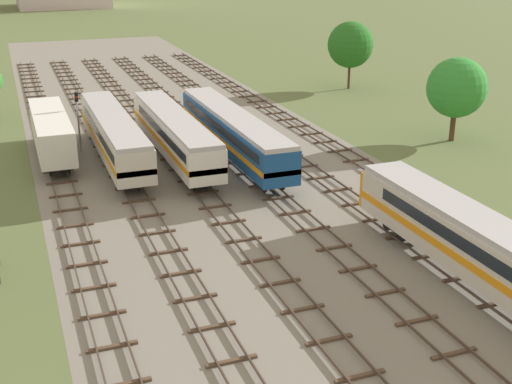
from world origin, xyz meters
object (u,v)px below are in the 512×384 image
(diesel_railcar_centre_right_nearest, at_px, (479,245))
(diesel_railcar_left_midfar, at_px, (114,133))
(freight_boxcar_far_left_far, at_px, (51,131))
(passenger_coach_centre_near, at_px, (233,130))
(diesel_railcar_centre_left_mid, at_px, (174,132))
(signal_post_nearest, at_px, (78,114))

(diesel_railcar_centre_right_nearest, bearing_deg, diesel_railcar_left_midfar, 116.48)
(diesel_railcar_left_midfar, bearing_deg, freight_boxcar_far_left_far, 147.50)
(diesel_railcar_left_midfar, bearing_deg, passenger_coach_centre_near, -15.47)
(passenger_coach_centre_near, distance_m, diesel_railcar_left_midfar, 10.01)
(diesel_railcar_centre_left_mid, height_order, diesel_railcar_left_midfar, same)
(diesel_railcar_centre_right_nearest, distance_m, signal_post_nearest, 37.04)
(diesel_railcar_centre_right_nearest, xyz_separation_m, passenger_coach_centre_near, (-4.82, 26.37, 0.02))
(passenger_coach_centre_near, bearing_deg, diesel_railcar_centre_right_nearest, -79.64)
(freight_boxcar_far_left_far, height_order, signal_post_nearest, signal_post_nearest)
(passenger_coach_centre_near, relative_size, diesel_railcar_left_midfar, 1.07)
(diesel_railcar_left_midfar, distance_m, signal_post_nearest, 4.69)
(passenger_coach_centre_near, distance_m, diesel_railcar_centre_left_mid, 4.96)
(diesel_railcar_left_midfar, height_order, signal_post_nearest, signal_post_nearest)
(passenger_coach_centre_near, relative_size, diesel_railcar_centre_left_mid, 1.07)
(diesel_railcar_centre_right_nearest, height_order, diesel_railcar_centre_left_mid, same)
(passenger_coach_centre_near, height_order, signal_post_nearest, signal_post_nearest)
(diesel_railcar_centre_right_nearest, relative_size, signal_post_nearest, 3.70)
(passenger_coach_centre_near, relative_size, freight_boxcar_far_left_far, 1.57)
(diesel_railcar_centre_left_mid, distance_m, signal_post_nearest, 9.09)
(diesel_railcar_centre_left_mid, distance_m, freight_boxcar_far_left_far, 10.67)
(diesel_railcar_centre_left_mid, xyz_separation_m, freight_boxcar_far_left_far, (-9.64, 4.57, -0.15))
(diesel_railcar_centre_right_nearest, xyz_separation_m, freight_boxcar_far_left_far, (-19.28, 32.11, -0.15))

